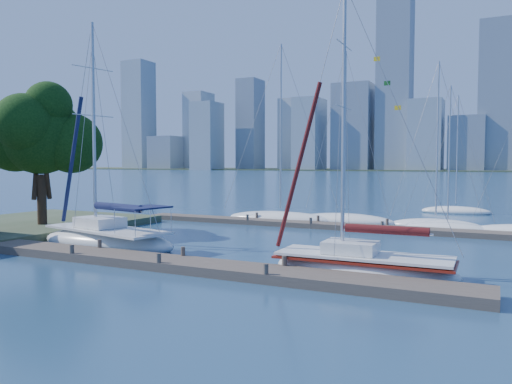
% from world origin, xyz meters
% --- Properties ---
extents(ground, '(700.00, 700.00, 0.00)m').
position_xyz_m(ground, '(0.00, 0.00, 0.00)').
color(ground, navy).
rests_on(ground, ground).
extents(near_dock, '(26.00, 2.00, 0.40)m').
position_xyz_m(near_dock, '(0.00, 0.00, 0.20)').
color(near_dock, '#483D34').
rests_on(near_dock, ground).
extents(far_dock, '(30.00, 1.80, 0.36)m').
position_xyz_m(far_dock, '(2.00, 16.00, 0.18)').
color(far_dock, '#483D34').
rests_on(far_dock, ground).
extents(far_shore, '(800.00, 100.00, 1.50)m').
position_xyz_m(far_shore, '(0.00, 320.00, 0.00)').
color(far_shore, '#38472D').
rests_on(far_shore, ground).
extents(tree, '(7.42, 6.77, 9.90)m').
position_xyz_m(tree, '(-14.71, 5.80, 6.67)').
color(tree, '#2F2015').
rests_on(tree, ground).
extents(sailboat_navy, '(9.17, 4.68, 12.96)m').
position_xyz_m(sailboat_navy, '(-6.47, 2.99, 0.97)').
color(sailboat_navy, white).
rests_on(sailboat_navy, ground).
extents(sailboat_maroon, '(7.60, 2.59, 12.33)m').
position_xyz_m(sailboat_maroon, '(7.94, 2.18, 1.02)').
color(sailboat_maroon, white).
rests_on(sailboat_maroon, ground).
extents(bg_boat_1, '(9.31, 5.23, 14.16)m').
position_xyz_m(bg_boat_1, '(-2.47, 17.89, 0.29)').
color(bg_boat_1, white).
rests_on(bg_boat_1, ground).
extents(bg_boat_2, '(8.10, 5.20, 13.28)m').
position_xyz_m(bg_boat_2, '(2.43, 18.64, 0.29)').
color(bg_boat_2, white).
rests_on(bg_boat_2, ground).
extents(bg_boat_3, '(6.65, 4.17, 11.95)m').
position_xyz_m(bg_boat_3, '(8.93, 18.93, 0.25)').
color(bg_boat_3, white).
rests_on(bg_boat_3, ground).
extents(bg_boat_4, '(5.91, 2.51, 10.05)m').
position_xyz_m(bg_boat_4, '(9.83, 17.70, 0.22)').
color(bg_boat_4, white).
rests_on(bg_boat_4, ground).
extents(bg_boat_7, '(6.34, 3.67, 11.06)m').
position_xyz_m(bg_boat_7, '(9.36, 31.11, 0.24)').
color(bg_boat_7, white).
rests_on(bg_boat_7, ground).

